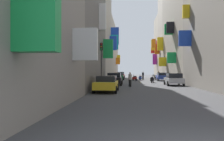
{
  "coord_description": "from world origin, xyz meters",
  "views": [
    {
      "loc": [
        -1.82,
        -4.4,
        1.78
      ],
      "look_at": [
        -3.92,
        23.52,
        1.81
      ],
      "focal_mm": 36.88,
      "sensor_mm": 36.0,
      "label": 1
    }
  ],
  "objects_px": {
    "parked_car_green": "(119,76)",
    "scooter_red": "(135,78)",
    "parked_car_yellow": "(107,83)",
    "traffic_light_near_corner": "(101,58)",
    "scooter_orange": "(116,80)",
    "scooter_white": "(154,76)",
    "pedestrian_near_left": "(143,76)",
    "scooter_black": "(152,80)",
    "parked_car_red": "(121,75)",
    "parked_car_silver": "(174,79)",
    "scooter_green": "(118,79)",
    "parked_car_blue": "(162,76)",
    "scooter_blue": "(140,78)",
    "parked_car_black": "(114,79)",
    "pedestrian_near_right": "(159,75)",
    "pedestrian_crossing": "(130,79)"
  },
  "relations": [
    {
      "from": "parked_car_yellow",
      "to": "traffic_light_near_corner",
      "type": "distance_m",
      "value": 4.28
    },
    {
      "from": "scooter_blue",
      "to": "traffic_light_near_corner",
      "type": "xyz_separation_m",
      "value": [
        -4.8,
        -19.76,
        2.62
      ]
    },
    {
      "from": "parked_car_yellow",
      "to": "scooter_blue",
      "type": "bearing_deg",
      "value": 80.38
    },
    {
      "from": "parked_car_red",
      "to": "traffic_light_near_corner",
      "type": "bearing_deg",
      "value": -91.48
    },
    {
      "from": "parked_car_silver",
      "to": "scooter_green",
      "type": "xyz_separation_m",
      "value": [
        -7.2,
        8.8,
        -0.31
      ]
    },
    {
      "from": "scooter_red",
      "to": "scooter_white",
      "type": "relative_size",
      "value": 0.94
    },
    {
      "from": "parked_car_silver",
      "to": "scooter_red",
      "type": "xyz_separation_m",
      "value": [
        -4.44,
        12.81,
        -0.31
      ]
    },
    {
      "from": "scooter_red",
      "to": "pedestrian_near_right",
      "type": "relative_size",
      "value": 1.04
    },
    {
      "from": "parked_car_red",
      "to": "pedestrian_crossing",
      "type": "bearing_deg",
      "value": -85.73
    },
    {
      "from": "scooter_green",
      "to": "traffic_light_near_corner",
      "type": "relative_size",
      "value": 0.41
    },
    {
      "from": "scooter_blue",
      "to": "pedestrian_near_right",
      "type": "bearing_deg",
      "value": 30.9
    },
    {
      "from": "parked_car_red",
      "to": "scooter_black",
      "type": "distance_m",
      "value": 19.86
    },
    {
      "from": "parked_car_red",
      "to": "pedestrian_near_left",
      "type": "xyz_separation_m",
      "value": [
        4.71,
        -7.44,
        0.03
      ]
    },
    {
      "from": "parked_car_blue",
      "to": "scooter_green",
      "type": "distance_m",
      "value": 8.75
    },
    {
      "from": "pedestrian_crossing",
      "to": "pedestrian_near_right",
      "type": "bearing_deg",
      "value": 73.64
    },
    {
      "from": "parked_car_red",
      "to": "scooter_red",
      "type": "distance_m",
      "value": 12.7
    },
    {
      "from": "scooter_white",
      "to": "pedestrian_near_right",
      "type": "height_order",
      "value": "pedestrian_near_right"
    },
    {
      "from": "scooter_red",
      "to": "scooter_blue",
      "type": "xyz_separation_m",
      "value": [
        1.07,
        1.33,
        -0.0
      ]
    },
    {
      "from": "parked_car_green",
      "to": "traffic_light_near_corner",
      "type": "xyz_separation_m",
      "value": [
        -0.76,
        -21.46,
        2.33
      ]
    },
    {
      "from": "parked_car_black",
      "to": "pedestrian_near_right",
      "type": "bearing_deg",
      "value": 65.47
    },
    {
      "from": "parked_car_silver",
      "to": "pedestrian_near_right",
      "type": "xyz_separation_m",
      "value": [
        0.22,
        16.28,
        0.1
      ]
    },
    {
      "from": "parked_car_red",
      "to": "pedestrian_near_left",
      "type": "distance_m",
      "value": 8.8
    },
    {
      "from": "pedestrian_near_left",
      "to": "parked_car_red",
      "type": "bearing_deg",
      "value": 122.34
    },
    {
      "from": "scooter_orange",
      "to": "scooter_white",
      "type": "bearing_deg",
      "value": 70.17
    },
    {
      "from": "scooter_black",
      "to": "scooter_white",
      "type": "distance_m",
      "value": 19.7
    },
    {
      "from": "parked_car_yellow",
      "to": "pedestrian_crossing",
      "type": "relative_size",
      "value": 2.72
    },
    {
      "from": "parked_car_black",
      "to": "parked_car_red",
      "type": "xyz_separation_m",
      "value": [
        -0.14,
        25.2,
        -0.01
      ]
    },
    {
      "from": "parked_car_black",
      "to": "scooter_green",
      "type": "bearing_deg",
      "value": 89.86
    },
    {
      "from": "parked_car_silver",
      "to": "scooter_black",
      "type": "relative_size",
      "value": 2.19
    },
    {
      "from": "pedestrian_near_left",
      "to": "parked_car_green",
      "type": "bearing_deg",
      "value": -158.27
    },
    {
      "from": "pedestrian_crossing",
      "to": "traffic_light_near_corner",
      "type": "distance_m",
      "value": 4.79
    },
    {
      "from": "pedestrian_near_left",
      "to": "scooter_black",
      "type": "bearing_deg",
      "value": -86.7
    },
    {
      "from": "scooter_green",
      "to": "scooter_white",
      "type": "bearing_deg",
      "value": 65.96
    },
    {
      "from": "parked_car_green",
      "to": "scooter_red",
      "type": "xyz_separation_m",
      "value": [
        2.96,
        -3.03,
        -0.29
      ]
    },
    {
      "from": "scooter_green",
      "to": "scooter_blue",
      "type": "bearing_deg",
      "value": 54.27
    },
    {
      "from": "parked_car_blue",
      "to": "pedestrian_near_left",
      "type": "bearing_deg",
      "value": 123.54
    },
    {
      "from": "scooter_red",
      "to": "traffic_light_near_corner",
      "type": "distance_m",
      "value": 18.98
    },
    {
      "from": "parked_car_silver",
      "to": "parked_car_red",
      "type": "height_order",
      "value": "parked_car_red"
    },
    {
      "from": "scooter_green",
      "to": "traffic_light_near_corner",
      "type": "xyz_separation_m",
      "value": [
        -0.96,
        -14.42,
        2.62
      ]
    },
    {
      "from": "parked_car_yellow",
      "to": "scooter_red",
      "type": "bearing_deg",
      "value": 82.55
    },
    {
      "from": "parked_car_silver",
      "to": "parked_car_blue",
      "type": "xyz_separation_m",
      "value": [
        0.4,
        13.11,
        -0.0
      ]
    },
    {
      "from": "parked_car_silver",
      "to": "scooter_blue",
      "type": "distance_m",
      "value": 14.53
    },
    {
      "from": "scooter_white",
      "to": "traffic_light_near_corner",
      "type": "relative_size",
      "value": 0.42
    },
    {
      "from": "parked_car_black",
      "to": "scooter_red",
      "type": "xyz_separation_m",
      "value": [
        2.79,
        12.84,
        -0.33
      ]
    },
    {
      "from": "scooter_black",
      "to": "scooter_white",
      "type": "xyz_separation_m",
      "value": [
        2.29,
        19.57,
        0.0
      ]
    },
    {
      "from": "scooter_orange",
      "to": "parked_car_black",
      "type": "bearing_deg",
      "value": -88.38
    },
    {
      "from": "parked_car_green",
      "to": "scooter_red",
      "type": "bearing_deg",
      "value": -45.64
    },
    {
      "from": "parked_car_yellow",
      "to": "scooter_blue",
      "type": "distance_m",
      "value": 23.55
    },
    {
      "from": "parked_car_yellow",
      "to": "scooter_blue",
      "type": "height_order",
      "value": "parked_car_yellow"
    },
    {
      "from": "parked_car_green",
      "to": "pedestrian_crossing",
      "type": "xyz_separation_m",
      "value": [
        2.1,
        -18.37,
        0.05
      ]
    }
  ]
}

